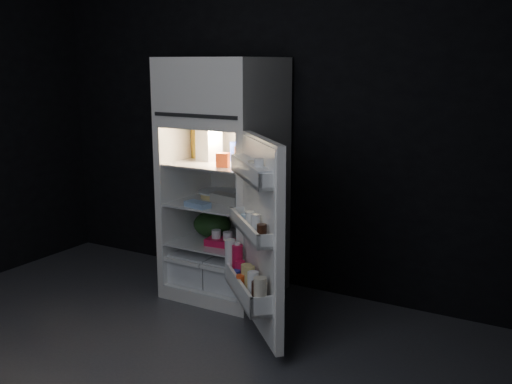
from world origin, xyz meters
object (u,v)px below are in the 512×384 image
Objects in this scene: refrigerator at (226,170)px; milk_jug at (209,144)px; fridge_door at (257,240)px; egg_carton at (227,199)px; yogurt_tray at (223,242)px.

refrigerator reaches higher than milk_jug.
refrigerator is 0.23m from milk_jug.
fridge_door is 5.08× the size of milk_jug.
egg_carton reaches higher than yogurt_tray.
yogurt_tray is (0.20, -0.13, -0.69)m from milk_jug.
refrigerator is 7.42× the size of milk_jug.
refrigerator is 1.46× the size of fridge_door.
refrigerator reaches higher than egg_carton.
milk_jug is 0.43m from egg_carton.
refrigerator is at bearing 135.15° from fridge_door.
milk_jug is 0.95× the size of yogurt_tray.
refrigerator is 7.06× the size of yogurt_tray.
milk_jug is at bearing 141.78° from fridge_door.
milk_jug reaches higher than yogurt_tray.
egg_carton is at bearing -1.64° from milk_jug.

